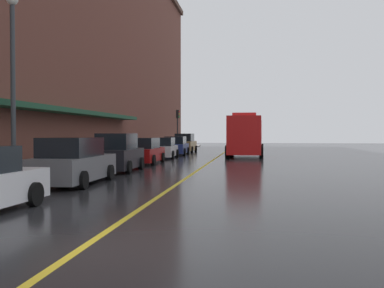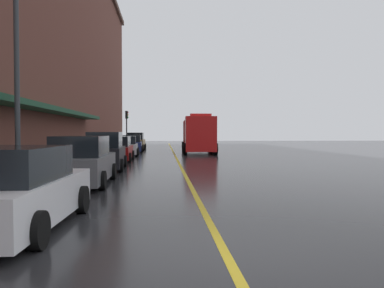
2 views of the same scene
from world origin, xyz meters
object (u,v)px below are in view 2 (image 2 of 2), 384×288
object	(u,v)px
parked_car_0	(14,190)
parked_car_5	(132,144)
traffic_light_near	(127,122)
parking_meter_1	(119,141)
parked_car_3	(117,150)
fire_truck	(198,135)
parking_meter_2	(85,147)
parked_car_4	(126,146)
parked_car_6	(136,142)
street_lamp_left	(17,59)
parked_car_1	(82,162)
parked_car_2	(106,152)
parking_meter_0	(122,140)

from	to	relation	value
parked_car_0	parked_car_5	xyz separation A→B (m)	(-0.08, 29.62, 0.01)
traffic_light_near	parking_meter_1	bearing A→B (deg)	-90.46
parked_car_3	parked_car_5	world-z (taller)	parked_car_5
fire_truck	parking_meter_2	size ratio (longest dim) A/B	5.73
parked_car_3	traffic_light_near	distance (m)	20.55
parked_car_4	parked_car_6	distance (m)	10.81
fire_truck	traffic_light_near	xyz separation A→B (m)	(-7.53, 11.07, 1.50)
traffic_light_near	parked_car_6	bearing A→B (deg)	-69.15
parking_meter_1	traffic_light_near	world-z (taller)	traffic_light_near
street_lamp_left	parked_car_3	bearing A→B (deg)	80.92
parked_car_1	parked_car_4	world-z (taller)	parked_car_1
parked_car_0	street_lamp_left	world-z (taller)	street_lamp_left
street_lamp_left	parked_car_0	bearing A→B (deg)	-70.59
parked_car_1	parking_meter_1	size ratio (longest dim) A/B	3.70
parked_car_3	parked_car_6	world-z (taller)	parked_car_6
parked_car_5	street_lamp_left	bearing A→B (deg)	173.05
parked_car_5	fire_truck	size ratio (longest dim) A/B	0.63
parked_car_0	parking_meter_1	distance (m)	30.71
parked_car_3	parked_car_4	bearing A→B (deg)	-0.47
parked_car_1	parked_car_4	size ratio (longest dim) A/B	1.17
parked_car_0	parking_meter_2	distance (m)	14.45
parked_car_2	traffic_light_near	xyz separation A→B (m)	(-1.37, 26.17, 2.27)
parked_car_0	parking_meter_0	distance (m)	34.25
parked_car_3	parked_car_6	bearing A→B (deg)	-0.96
parked_car_3	parking_meter_0	size ratio (longest dim) A/B	3.65
parked_car_0	parking_meter_0	world-z (taller)	parked_car_0
parked_car_4	parking_meter_0	distance (m)	10.18
fire_truck	parking_meter_2	bearing A→B (deg)	-29.01
parking_meter_2	parking_meter_1	bearing A→B (deg)	90.00
fire_truck	street_lamp_left	bearing A→B (deg)	-19.58
parked_car_5	parking_meter_0	bearing A→B (deg)	14.72
parked_car_1	parked_car_3	world-z (taller)	parked_car_1
parked_car_6	parking_meter_2	xyz separation A→B (m)	(-1.39, -20.56, 0.18)
street_lamp_left	fire_truck	bearing A→B (deg)	69.14
parked_car_5	traffic_light_near	size ratio (longest dim) A/B	1.12
parking_meter_2	parked_car_5	bearing A→B (deg)	84.79
parked_car_4	fire_truck	world-z (taller)	fire_truck
parked_car_6	parked_car_3	bearing A→B (deg)	-179.42
parked_car_2	parking_meter_1	world-z (taller)	parked_car_2
parked_car_0	parked_car_2	distance (m)	12.26
parked_car_2	street_lamp_left	world-z (taller)	street_lamp_left
parked_car_1	parked_car_6	size ratio (longest dim) A/B	1.14
fire_truck	parked_car_3	bearing A→B (deg)	-32.57
parked_car_4	parking_meter_2	size ratio (longest dim) A/B	3.16
traffic_light_near	parked_car_1	bearing A→B (deg)	-87.55
parked_car_1	traffic_light_near	xyz separation A→B (m)	(-1.36, 31.87, 2.33)
parked_car_4	fire_truck	size ratio (longest dim) A/B	0.55
parking_meter_1	parked_car_5	bearing A→B (deg)	-37.11
parked_car_5	parking_meter_2	bearing A→B (deg)	172.63
parking_meter_0	street_lamp_left	distance (m)	28.55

